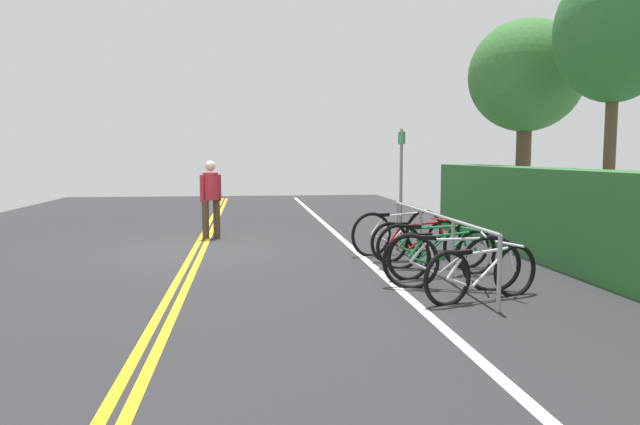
{
  "coord_description": "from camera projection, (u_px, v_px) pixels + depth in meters",
  "views": [
    {
      "loc": [
        10.67,
        0.88,
        1.71
      ],
      "look_at": [
        2.98,
        1.83,
        0.95
      ],
      "focal_mm": 33.17,
      "sensor_mm": 36.0,
      "label": 1
    }
  ],
  "objects": [
    {
      "name": "bicycle_5",
      "position": [
        482.0,
        273.0,
        6.96
      ],
      "size": [
        0.66,
        1.61,
        0.68
      ],
      "color": "black",
      "rests_on": "ground_plane"
    },
    {
      "name": "bike_rack",
      "position": [
        435.0,
        229.0,
        8.58
      ],
      "size": [
        4.47,
        0.05,
        0.87
      ],
      "color": "#9EA0A5",
      "rests_on": "ground_plane"
    },
    {
      "name": "bike_lane_stripe_white",
      "position": [
        352.0,
        248.0,
        10.94
      ],
      "size": [
        25.88,
        0.12,
        0.0
      ],
      "primitive_type": "cube",
      "color": "white",
      "rests_on": "ground_plane"
    },
    {
      "name": "tree_near_left",
      "position": [
        526.0,
        77.0,
        13.0
      ],
      "size": [
        2.5,
        2.5,
        4.68
      ],
      "color": "brown",
      "rests_on": "ground_plane"
    },
    {
      "name": "bicycle_0",
      "position": [
        398.0,
        232.0,
        10.28
      ],
      "size": [
        0.66,
        1.78,
        0.79
      ],
      "color": "black",
      "rests_on": "ground_plane"
    },
    {
      "name": "bicycle_4",
      "position": [
        450.0,
        262.0,
        7.53
      ],
      "size": [
        0.6,
        1.69,
        0.75
      ],
      "color": "black",
      "rests_on": "ground_plane"
    },
    {
      "name": "centre_line_yellow_outer",
      "position": [
        203.0,
        250.0,
        10.6
      ],
      "size": [
        25.88,
        0.1,
        0.0
      ],
      "primitive_type": "cube",
      "color": "gold",
      "rests_on": "ground_plane"
    },
    {
      "name": "bicycle_1",
      "position": [
        417.0,
        240.0,
        9.66
      ],
      "size": [
        0.53,
        1.65,
        0.69
      ],
      "color": "black",
      "rests_on": "ground_plane"
    },
    {
      "name": "pedestrian",
      "position": [
        211.0,
        194.0,
        12.15
      ],
      "size": [
        0.32,
        0.42,
        1.59
      ],
      "color": "#4C3826",
      "rests_on": "ground_plane"
    },
    {
      "name": "bicycle_3",
      "position": [
        443.0,
        254.0,
        8.31
      ],
      "size": [
        0.57,
        1.74,
        0.7
      ],
      "color": "black",
      "rests_on": "ground_plane"
    },
    {
      "name": "sign_post_near",
      "position": [
        401.0,
        174.0,
        11.54
      ],
      "size": [
        0.36,
        0.06,
        2.22
      ],
      "color": "gray",
      "rests_on": "ground_plane"
    },
    {
      "name": "ground_plane",
      "position": [
        198.0,
        252.0,
        10.6
      ],
      "size": [
        28.75,
        12.89,
        0.05
      ],
      "primitive_type": "cube",
      "color": "#2B2B2D"
    },
    {
      "name": "tree_mid",
      "position": [
        615.0,
        33.0,
        10.22
      ],
      "size": [
        2.06,
        2.06,
        5.08
      ],
      "color": "brown",
      "rests_on": "ground_plane"
    },
    {
      "name": "bicycle_2",
      "position": [
        433.0,
        246.0,
        8.94
      ],
      "size": [
        0.46,
        1.74,
        0.73
      ],
      "color": "black",
      "rests_on": "ground_plane"
    },
    {
      "name": "centre_line_yellow_inner",
      "position": [
        194.0,
        251.0,
        10.58
      ],
      "size": [
        25.88,
        0.1,
        0.0
      ],
      "primitive_type": "cube",
      "color": "gold",
      "rests_on": "ground_plane"
    }
  ]
}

